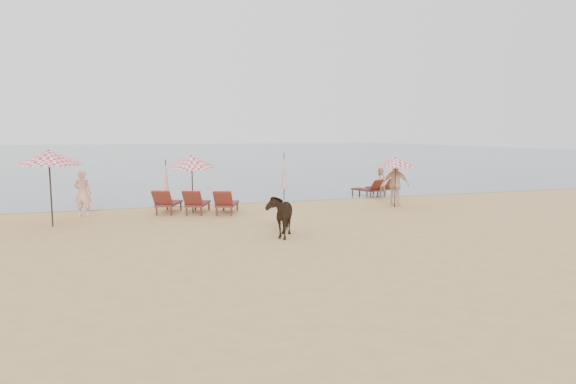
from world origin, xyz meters
name	(u,v)px	position (x,y,z in m)	size (l,w,h in m)	color
ground	(345,255)	(0.00, 0.00, 0.00)	(120.00, 120.00, 0.00)	tan
sea	(164,152)	(0.00, 80.00, 0.00)	(160.00, 140.00, 0.06)	#51606B
lounger_cluster_left	(196,202)	(-2.94, 7.82, 0.47)	(3.55, 2.83, 0.68)	#5F2616
lounger_cluster_right	(376,188)	(6.56, 10.69, 0.44)	(2.24, 2.20, 0.63)	#5F2616
umbrella_open_left_a	(49,158)	(-8.00, 6.68, 2.37)	(2.32, 2.32, 2.64)	black
umbrella_open_left_b	(192,161)	(-3.04, 8.17, 2.10)	(1.90, 1.94, 2.42)	black
umbrella_open_right	(396,162)	(5.51, 6.97, 1.97)	(1.79, 1.79, 2.18)	black
umbrella_closed_left	(166,179)	(-3.98, 9.56, 1.29)	(0.26, 0.26, 2.10)	black
umbrella_closed_right	(284,171)	(1.62, 10.71, 1.40)	(0.28, 0.28, 2.28)	black
cow	(280,215)	(-0.98, 2.74, 0.68)	(0.73, 1.61, 1.36)	black
beachgoer_left	(83,193)	(-7.18, 8.57, 0.90)	(0.66, 0.43, 1.81)	#E3A68D
beachgoer_right_a	(380,182)	(6.57, 10.30, 0.75)	(0.73, 0.57, 1.50)	#D8A587
beachgoer_right_b	(396,184)	(5.73, 7.30, 0.97)	(1.13, 0.47, 1.93)	#DEAF8A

